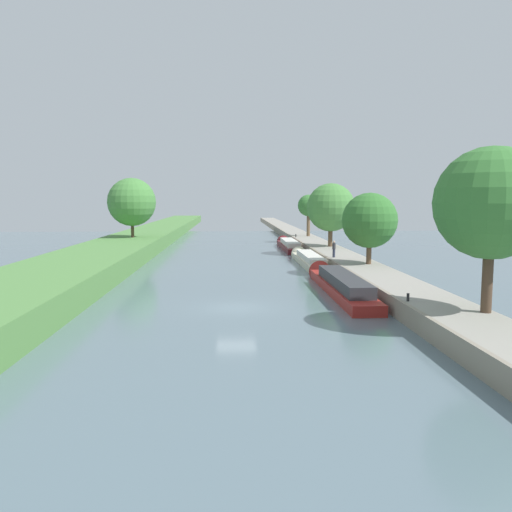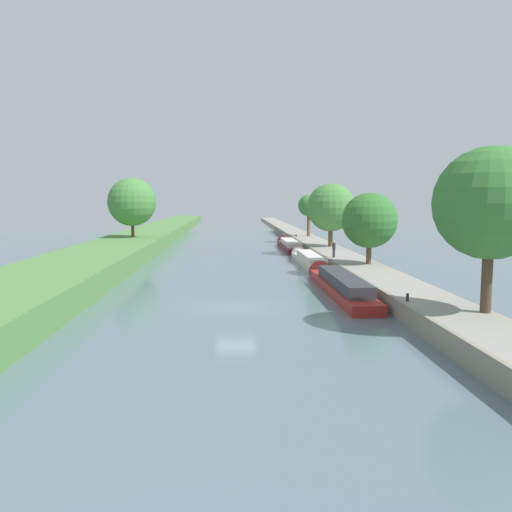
{
  "view_description": "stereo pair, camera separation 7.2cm",
  "coord_description": "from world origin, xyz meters",
  "px_view_note": "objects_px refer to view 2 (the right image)",
  "views": [
    {
      "loc": [
        -0.35,
        -32.26,
        6.9
      ],
      "look_at": [
        2.33,
        21.16,
        1.0
      ],
      "focal_mm": 36.14,
      "sensor_mm": 36.0,
      "label": 1
    },
    {
      "loc": [
        -0.28,
        -32.26,
        6.9
      ],
      "look_at": [
        2.33,
        21.16,
        1.0
      ],
      "focal_mm": 36.14,
      "sensor_mm": 36.0,
      "label": 2
    }
  ],
  "objects_px": {
    "person_walking": "(334,249)",
    "mooring_bollard_near": "(407,297)",
    "narrowboat_red": "(339,284)",
    "mooring_bollard_far": "(296,236)",
    "narrowboat_cream": "(308,260)",
    "narrowboat_maroon": "(289,245)"
  },
  "relations": [
    {
      "from": "person_walking",
      "to": "mooring_bollard_near",
      "type": "xyz_separation_m",
      "value": [
        -0.25,
        -22.38,
        -0.65
      ]
    },
    {
      "from": "narrowboat_red",
      "to": "mooring_bollard_near",
      "type": "xyz_separation_m",
      "value": [
        1.99,
        -9.18,
        0.72
      ]
    },
    {
      "from": "mooring_bollard_near",
      "to": "mooring_bollard_far",
      "type": "distance_m",
      "value": 50.38
    },
    {
      "from": "narrowboat_cream",
      "to": "mooring_bollard_far",
      "type": "xyz_separation_m",
      "value": [
        1.8,
        24.71,
        0.83
      ]
    },
    {
      "from": "narrowboat_maroon",
      "to": "mooring_bollard_far",
      "type": "xyz_separation_m",
      "value": [
        1.92,
        7.25,
        0.8
      ]
    },
    {
      "from": "person_walking",
      "to": "narrowboat_cream",
      "type": "bearing_deg",
      "value": 121.93
    },
    {
      "from": "narrowboat_maroon",
      "to": "person_walking",
      "type": "relative_size",
      "value": 9.68
    },
    {
      "from": "narrowboat_cream",
      "to": "person_walking",
      "type": "bearing_deg",
      "value": -58.07
    },
    {
      "from": "narrowboat_red",
      "to": "mooring_bollard_near",
      "type": "bearing_deg",
      "value": -77.77
    },
    {
      "from": "narrowboat_red",
      "to": "mooring_bollard_far",
      "type": "distance_m",
      "value": 41.26
    },
    {
      "from": "narrowboat_maroon",
      "to": "person_walking",
      "type": "height_order",
      "value": "person_walking"
    },
    {
      "from": "mooring_bollard_far",
      "to": "person_walking",
      "type": "bearing_deg",
      "value": -89.49
    },
    {
      "from": "narrowboat_cream",
      "to": "person_walking",
      "type": "xyz_separation_m",
      "value": [
        2.05,
        -3.29,
        1.47
      ]
    },
    {
      "from": "person_walking",
      "to": "mooring_bollard_near",
      "type": "relative_size",
      "value": 3.69
    },
    {
      "from": "mooring_bollard_near",
      "to": "person_walking",
      "type": "bearing_deg",
      "value": 89.36
    },
    {
      "from": "narrowboat_red",
      "to": "mooring_bollard_far",
      "type": "xyz_separation_m",
      "value": [
        1.99,
        41.2,
        0.72
      ]
    },
    {
      "from": "narrowboat_maroon",
      "to": "mooring_bollard_near",
      "type": "bearing_deg",
      "value": -87.46
    },
    {
      "from": "mooring_bollard_far",
      "to": "narrowboat_cream",
      "type": "bearing_deg",
      "value": -94.17
    },
    {
      "from": "narrowboat_maroon",
      "to": "person_walking",
      "type": "bearing_deg",
      "value": -84.04
    },
    {
      "from": "narrowboat_cream",
      "to": "mooring_bollard_far",
      "type": "bearing_deg",
      "value": 85.83
    },
    {
      "from": "narrowboat_maroon",
      "to": "mooring_bollard_far",
      "type": "relative_size",
      "value": 35.71
    },
    {
      "from": "narrowboat_cream",
      "to": "mooring_bollard_far",
      "type": "height_order",
      "value": "mooring_bollard_far"
    }
  ]
}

